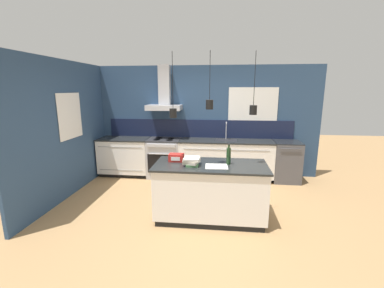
{
  "coord_description": "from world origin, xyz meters",
  "views": [
    {
      "loc": [
        0.5,
        -4.12,
        2.07
      ],
      "look_at": [
        -0.01,
        0.56,
        1.05
      ],
      "focal_mm": 24.0,
      "sensor_mm": 36.0,
      "label": 1
    }
  ],
  "objects_px": {
    "dishwasher": "(286,161)",
    "bottle_on_island": "(229,156)",
    "red_supply_box": "(176,158)",
    "book_stack": "(192,161)",
    "oven_range": "(165,158)"
  },
  "relations": [
    {
      "from": "oven_range",
      "to": "red_supply_box",
      "type": "xyz_separation_m",
      "value": [
        0.6,
        -1.82,
        0.52
      ]
    },
    {
      "from": "oven_range",
      "to": "red_supply_box",
      "type": "distance_m",
      "value": 1.99
    },
    {
      "from": "book_stack",
      "to": "red_supply_box",
      "type": "bearing_deg",
      "value": 144.31
    },
    {
      "from": "oven_range",
      "to": "bottle_on_island",
      "type": "height_order",
      "value": "bottle_on_island"
    },
    {
      "from": "dishwasher",
      "to": "bottle_on_island",
      "type": "height_order",
      "value": "bottle_on_island"
    },
    {
      "from": "oven_range",
      "to": "dishwasher",
      "type": "xyz_separation_m",
      "value": [
        2.81,
        0.0,
        -0.0
      ]
    },
    {
      "from": "oven_range",
      "to": "dishwasher",
      "type": "height_order",
      "value": "same"
    },
    {
      "from": "dishwasher",
      "to": "red_supply_box",
      "type": "bearing_deg",
      "value": -140.35
    },
    {
      "from": "oven_range",
      "to": "dishwasher",
      "type": "relative_size",
      "value": 1.0
    },
    {
      "from": "oven_range",
      "to": "bottle_on_island",
      "type": "relative_size",
      "value": 2.8
    },
    {
      "from": "dishwasher",
      "to": "book_stack",
      "type": "height_order",
      "value": "book_stack"
    },
    {
      "from": "oven_range",
      "to": "bottle_on_island",
      "type": "distance_m",
      "value": 2.46
    },
    {
      "from": "red_supply_box",
      "to": "book_stack",
      "type": "bearing_deg",
      "value": -35.69
    },
    {
      "from": "dishwasher",
      "to": "red_supply_box",
      "type": "xyz_separation_m",
      "value": [
        -2.2,
        -1.82,
        0.52
      ]
    },
    {
      "from": "bottle_on_island",
      "to": "book_stack",
      "type": "height_order",
      "value": "bottle_on_island"
    }
  ]
}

